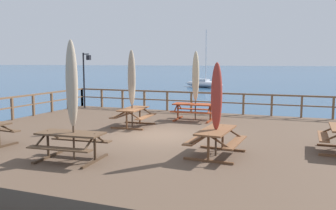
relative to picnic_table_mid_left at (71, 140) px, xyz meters
The scene contains 14 objects.
ground_plane 4.32m from the picnic_table_mid_left, 76.79° to the left, with size 600.00×600.00×0.00m, color navy.
wooden_deck 4.22m from the picnic_table_mid_left, 76.79° to the left, with size 15.58×12.76×0.78m, color brown.
railing_waterside_far 10.28m from the picnic_table_mid_left, 84.75° to the left, with size 15.38×0.10×1.09m.
railing_side_left 7.81m from the picnic_table_mid_left, 149.15° to the left, with size 0.10×12.56×1.09m.
picnic_table_mid_left is the anchor object (origin of this frame).
picnic_table_front_right 7.75m from the picnic_table_mid_left, 81.26° to the left, with size 1.96×1.48×0.78m.
picnic_table_mid_right 4.07m from the picnic_table_mid_left, 27.56° to the left, with size 1.48×1.89×0.78m.
picnic_table_front_left 5.28m from the picnic_table_mid_left, 97.70° to the left, with size 1.50×1.84×0.78m.
patio_umbrella_tall_front 1.53m from the picnic_table_mid_left, 34.21° to the left, with size 0.32×0.32×3.28m.
patio_umbrella_tall_back_left 7.93m from the picnic_table_mid_left, 80.86° to the left, with size 0.32×0.32×3.17m.
patio_umbrella_short_front 4.22m from the picnic_table_mid_left, 27.30° to the left, with size 0.32×0.32×2.67m.
patio_umbrella_tall_mid_left 5.41m from the picnic_table_mid_left, 98.10° to the left, with size 0.32×0.32×3.17m.
lamp_post_hooked 11.42m from the picnic_table_mid_left, 121.86° to the left, with size 0.65×0.36×3.20m.
sailboat_distant 39.79m from the picnic_table_mid_left, 100.22° to the left, with size 6.21×3.70×7.72m.
Camera 1 is at (5.00, -11.97, 3.46)m, focal length 38.17 mm.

